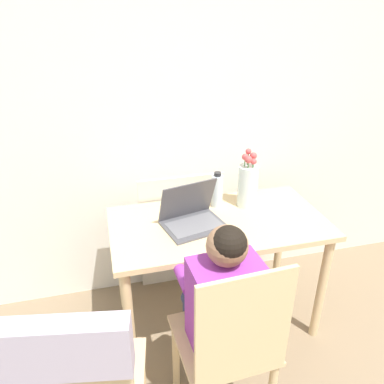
% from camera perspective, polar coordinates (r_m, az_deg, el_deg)
% --- Properties ---
extents(wall_back, '(6.40, 0.05, 2.50)m').
position_cam_1_polar(wall_back, '(2.31, 3.64, 13.77)').
color(wall_back, white).
rests_on(wall_back, ground_plane).
extents(dining_table, '(1.17, 0.61, 0.71)m').
position_cam_1_polar(dining_table, '(2.09, 3.96, -6.80)').
color(dining_table, '#D6B784').
rests_on(dining_table, ground_plane).
extents(chair_occupied, '(0.42, 0.42, 0.95)m').
position_cam_1_polar(chair_occupied, '(1.70, 5.68, -22.29)').
color(chair_occupied, '#D6B784').
rests_on(chair_occupied, ground_plane).
extents(chair_spare, '(0.47, 0.49, 0.96)m').
position_cam_1_polar(chair_spare, '(1.45, -16.75, -25.45)').
color(chair_spare, '#D6B784').
rests_on(chair_spare, ground_plane).
extents(person_seated, '(0.32, 0.44, 1.03)m').
position_cam_1_polar(person_seated, '(1.67, 4.17, -15.64)').
color(person_seated, purple).
rests_on(person_seated, ground_plane).
extents(laptop, '(0.36, 0.31, 0.23)m').
position_cam_1_polar(laptop, '(1.98, -0.08, -3.50)').
color(laptop, '#4C4C51').
rests_on(laptop, dining_table).
extents(flower_vase, '(0.11, 0.11, 0.34)m').
position_cam_1_polar(flower_vase, '(2.15, 8.51, 1.21)').
color(flower_vase, silver).
rests_on(flower_vase, dining_table).
extents(water_bottle, '(0.07, 0.07, 0.21)m').
position_cam_1_polar(water_bottle, '(2.14, 3.84, 0.23)').
color(water_bottle, silver).
rests_on(water_bottle, dining_table).
extents(cardboard_panel, '(0.52, 0.14, 0.86)m').
position_cam_1_polar(cardboard_panel, '(2.46, -1.82, -6.23)').
color(cardboard_panel, silver).
rests_on(cardboard_panel, ground_plane).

